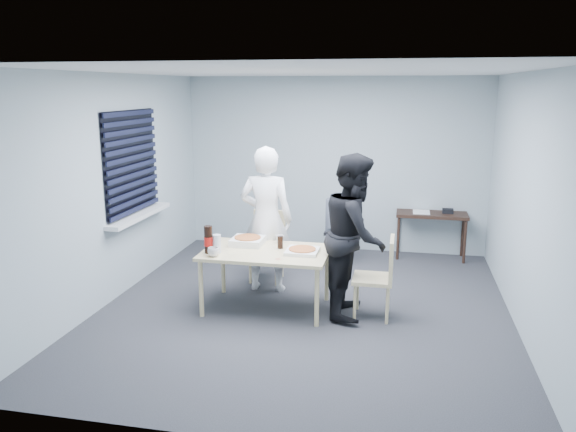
% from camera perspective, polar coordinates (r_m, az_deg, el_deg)
% --- Properties ---
extents(room, '(5.00, 5.00, 5.00)m').
position_cam_1_polar(room, '(7.12, -15.36, 4.43)').
color(room, '#29292D').
rests_on(room, ground).
extents(dining_table, '(1.38, 0.88, 0.67)m').
position_cam_1_polar(dining_table, '(6.24, -2.24, -4.07)').
color(dining_table, beige).
rests_on(dining_table, ground).
extents(chair_far, '(0.42, 0.42, 0.89)m').
position_cam_1_polar(chair_far, '(7.26, -2.06, -2.45)').
color(chair_far, beige).
rests_on(chair_far, ground).
extents(chair_right, '(0.42, 0.42, 0.89)m').
position_cam_1_polar(chair_right, '(6.10, 9.42, -5.64)').
color(chair_right, beige).
rests_on(chair_right, ground).
extents(person_white, '(0.65, 0.42, 1.77)m').
position_cam_1_polar(person_white, '(6.76, -2.22, -0.35)').
color(person_white, white).
rests_on(person_white, ground).
extents(person_black, '(0.47, 0.86, 1.77)m').
position_cam_1_polar(person_black, '(6.08, 6.83, -1.96)').
color(person_black, black).
rests_on(person_black, ground).
extents(side_table, '(1.00, 0.45, 0.67)m').
position_cam_1_polar(side_table, '(8.36, 14.39, -0.22)').
color(side_table, black).
rests_on(side_table, ground).
extents(stool, '(0.34, 0.34, 0.48)m').
position_cam_1_polar(stool, '(7.93, 5.02, -2.26)').
color(stool, black).
rests_on(stool, ground).
extents(backpack, '(0.32, 0.24, 0.45)m').
position_cam_1_polar(backpack, '(7.83, 5.06, 0.04)').
color(backpack, slate).
rests_on(backpack, stool).
extents(pizza_box_a, '(0.36, 0.36, 0.09)m').
position_cam_1_polar(pizza_box_a, '(6.47, -4.12, -2.52)').
color(pizza_box_a, white).
rests_on(pizza_box_a, dining_table).
extents(pizza_box_b, '(0.35, 0.35, 0.05)m').
position_cam_1_polar(pizza_box_b, '(6.14, 1.46, -3.55)').
color(pizza_box_b, white).
rests_on(pizza_box_b, dining_table).
extents(mug_a, '(0.17, 0.17, 0.10)m').
position_cam_1_polar(mug_a, '(6.05, -7.59, -3.64)').
color(mug_a, silver).
rests_on(mug_a, dining_table).
extents(mug_b, '(0.10, 0.10, 0.09)m').
position_cam_1_polar(mug_b, '(6.51, -0.85, -2.36)').
color(mug_b, silver).
rests_on(mug_b, dining_table).
extents(cola_glass, '(0.08, 0.08, 0.14)m').
position_cam_1_polar(cola_glass, '(6.29, -0.79, -2.69)').
color(cola_glass, black).
rests_on(cola_glass, dining_table).
extents(soda_bottle, '(0.10, 0.10, 0.30)m').
position_cam_1_polar(soda_bottle, '(6.16, -8.09, -2.43)').
color(soda_bottle, black).
rests_on(soda_bottle, dining_table).
extents(plastic_cups, '(0.09, 0.09, 0.21)m').
position_cam_1_polar(plastic_cups, '(6.16, -7.22, -2.82)').
color(plastic_cups, silver).
rests_on(plastic_cups, dining_table).
extents(rubber_band, '(0.06, 0.06, 0.00)m').
position_cam_1_polar(rubber_band, '(5.92, -1.03, -4.40)').
color(rubber_band, red).
rests_on(rubber_band, dining_table).
extents(papers, '(0.33, 0.38, 0.01)m').
position_cam_1_polar(papers, '(8.36, 13.39, 0.40)').
color(papers, white).
rests_on(papers, side_table).
extents(black_box, '(0.17, 0.14, 0.07)m').
position_cam_1_polar(black_box, '(8.38, 15.93, 0.49)').
color(black_box, black).
rests_on(black_box, side_table).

